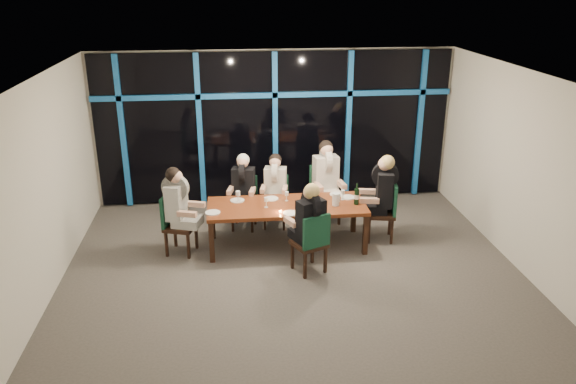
% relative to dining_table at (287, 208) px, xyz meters
% --- Properties ---
extents(room, '(7.04, 7.00, 3.02)m').
position_rel_dining_table_xyz_m(room, '(0.00, -0.80, 1.34)').
color(room, '#5D5752').
rests_on(room, ground).
extents(window_wall, '(6.86, 0.43, 2.94)m').
position_rel_dining_table_xyz_m(window_wall, '(0.01, 2.13, 0.87)').
color(window_wall, black).
rests_on(window_wall, ground).
extents(dining_table, '(2.60, 1.00, 0.75)m').
position_rel_dining_table_xyz_m(dining_table, '(0.00, 0.00, 0.00)').
color(dining_table, brown).
rests_on(dining_table, ground).
extents(chair_far_left, '(0.52, 0.52, 0.94)m').
position_rel_dining_table_xyz_m(chair_far_left, '(-0.67, 0.89, -0.16)').
color(chair_far_left, black).
rests_on(chair_far_left, ground).
extents(chair_far_mid, '(0.51, 0.51, 0.93)m').
position_rel_dining_table_xyz_m(chair_far_mid, '(-0.10, 0.91, -0.16)').
color(chair_far_mid, black).
rests_on(chair_far_mid, ground).
extents(chair_far_right, '(0.56, 0.56, 1.05)m').
position_rel_dining_table_xyz_m(chair_far_right, '(0.80, 1.01, -0.09)').
color(chair_far_right, black).
rests_on(chair_far_right, ground).
extents(chair_end_left, '(0.58, 0.58, 1.01)m').
position_rel_dining_table_xyz_m(chair_end_left, '(-1.83, -0.03, -0.12)').
color(chair_end_left, black).
rests_on(chair_end_left, ground).
extents(chair_end_right, '(0.56, 0.56, 1.03)m').
position_rel_dining_table_xyz_m(chair_end_right, '(1.71, 0.08, -0.10)').
color(chair_end_right, black).
rests_on(chair_end_right, ground).
extents(chair_near_mid, '(0.61, 0.61, 0.99)m').
position_rel_dining_table_xyz_m(chair_near_mid, '(0.28, -0.97, -0.13)').
color(chair_near_mid, black).
rests_on(chair_near_mid, ground).
extents(diner_far_left, '(0.52, 0.63, 0.92)m').
position_rel_dining_table_xyz_m(diner_far_left, '(-0.68, 0.81, 0.22)').
color(diner_far_left, black).
rests_on(diner_far_left, ground).
extents(diner_far_mid, '(0.51, 0.62, 0.90)m').
position_rel_dining_table_xyz_m(diner_far_mid, '(-0.12, 0.83, 0.20)').
color(diner_far_mid, beige).
rests_on(diner_far_mid, ground).
extents(diner_far_right, '(0.57, 0.69, 1.03)m').
position_rel_dining_table_xyz_m(diner_far_right, '(0.82, 0.92, 0.32)').
color(diner_far_right, beige).
rests_on(diner_far_right, ground).
extents(diner_end_left, '(0.68, 0.59, 0.98)m').
position_rel_dining_table_xyz_m(diner_end_left, '(-1.75, -0.05, 0.28)').
color(diner_end_left, black).
rests_on(diner_end_left, ground).
extents(diner_end_right, '(0.68, 0.56, 1.01)m').
position_rel_dining_table_xyz_m(diner_end_right, '(1.63, 0.09, 0.30)').
color(diner_end_right, black).
rests_on(diner_end_right, ground).
extents(diner_near_mid, '(0.62, 0.68, 0.96)m').
position_rel_dining_table_xyz_m(diner_near_mid, '(0.25, -0.89, 0.26)').
color(diner_near_mid, black).
rests_on(diner_near_mid, ground).
extents(plate_far_left, '(0.24, 0.24, 0.01)m').
position_rel_dining_table_xyz_m(plate_far_left, '(-0.81, 0.26, 0.08)').
color(plate_far_left, white).
rests_on(plate_far_left, dining_table).
extents(plate_far_mid, '(0.24, 0.24, 0.01)m').
position_rel_dining_table_xyz_m(plate_far_mid, '(-0.23, 0.28, 0.08)').
color(plate_far_mid, white).
rests_on(plate_far_mid, dining_table).
extents(plate_far_right, '(0.24, 0.24, 0.01)m').
position_rel_dining_table_xyz_m(plate_far_right, '(0.91, 0.36, 0.08)').
color(plate_far_right, white).
rests_on(plate_far_right, dining_table).
extents(plate_end_left, '(0.24, 0.24, 0.01)m').
position_rel_dining_table_xyz_m(plate_end_left, '(-1.21, -0.22, 0.08)').
color(plate_end_left, white).
rests_on(plate_end_left, dining_table).
extents(plate_end_right, '(0.24, 0.24, 0.01)m').
position_rel_dining_table_xyz_m(plate_end_right, '(1.07, 0.20, 0.08)').
color(plate_end_right, white).
rests_on(plate_end_right, dining_table).
extents(plate_near_mid, '(0.24, 0.24, 0.01)m').
position_rel_dining_table_xyz_m(plate_near_mid, '(0.02, -0.38, 0.08)').
color(plate_near_mid, white).
rests_on(plate_near_mid, dining_table).
extents(wine_bottle, '(0.08, 0.08, 0.36)m').
position_rel_dining_table_xyz_m(wine_bottle, '(1.14, -0.10, 0.21)').
color(wine_bottle, black).
rests_on(wine_bottle, dining_table).
extents(water_pitcher, '(0.13, 0.12, 0.21)m').
position_rel_dining_table_xyz_m(water_pitcher, '(0.80, -0.12, 0.17)').
color(water_pitcher, white).
rests_on(water_pitcher, dining_table).
extents(tea_light, '(0.04, 0.04, 0.03)m').
position_rel_dining_table_xyz_m(tea_light, '(-0.13, -0.31, 0.08)').
color(tea_light, '#F29448').
rests_on(tea_light, dining_table).
extents(wine_glass_a, '(0.07, 0.07, 0.17)m').
position_rel_dining_table_xyz_m(wine_glass_a, '(-0.34, -0.08, 0.19)').
color(wine_glass_a, silver).
rests_on(wine_glass_a, dining_table).
extents(wine_glass_b, '(0.06, 0.06, 0.16)m').
position_rel_dining_table_xyz_m(wine_glass_b, '(0.02, 0.17, 0.18)').
color(wine_glass_b, silver).
rests_on(wine_glass_b, dining_table).
extents(wine_glass_c, '(0.07, 0.07, 0.18)m').
position_rel_dining_table_xyz_m(wine_glass_c, '(0.36, 0.02, 0.20)').
color(wine_glass_c, white).
rests_on(wine_glass_c, dining_table).
extents(wine_glass_d, '(0.08, 0.08, 0.20)m').
position_rel_dining_table_xyz_m(wine_glass_d, '(-0.79, 0.20, 0.21)').
color(wine_glass_d, white).
rests_on(wine_glass_d, dining_table).
extents(wine_glass_e, '(0.07, 0.07, 0.17)m').
position_rel_dining_table_xyz_m(wine_glass_e, '(0.96, 0.12, 0.19)').
color(wine_glass_e, white).
rests_on(wine_glass_e, dining_table).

